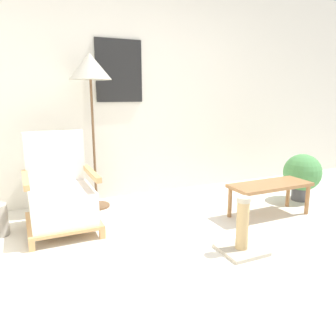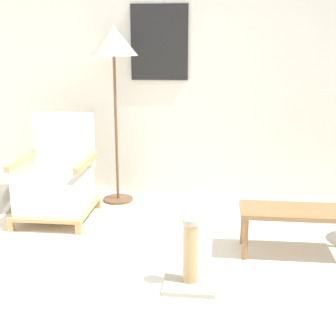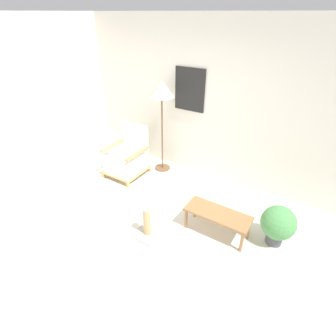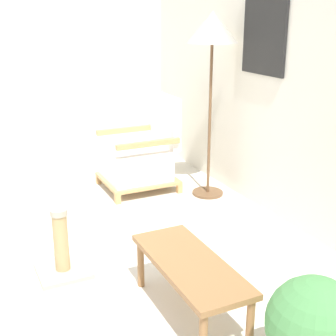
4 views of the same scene
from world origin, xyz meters
name	(u,v)px [view 1 (image 1 of 4)]	position (x,y,z in m)	size (l,w,h in m)	color
ground_plane	(248,280)	(0.00, 0.00, 0.00)	(14.00, 14.00, 0.00)	silver
wall_back	(135,88)	(0.00, 2.30, 1.35)	(8.00, 0.09, 2.70)	silver
armchair	(61,197)	(-1.06, 1.47, 0.32)	(0.64, 0.69, 0.92)	tan
floor_lamp	(90,73)	(-0.61, 1.99, 1.50)	(0.45, 0.45, 1.71)	brown
coffee_table	(270,188)	(1.01, 0.93, 0.31)	(0.89, 0.36, 0.36)	olive
potted_plant	(302,174)	(1.74, 1.19, 0.33)	(0.45, 0.45, 0.57)	#4C4C51
scratching_post	(242,235)	(0.22, 0.37, 0.15)	(0.35, 0.35, 0.47)	#B2A893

